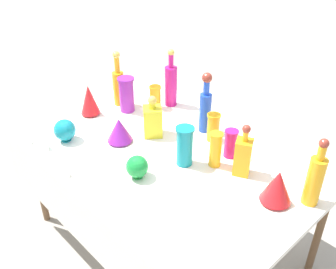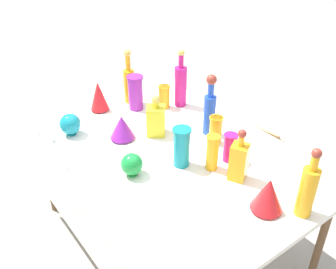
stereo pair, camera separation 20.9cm
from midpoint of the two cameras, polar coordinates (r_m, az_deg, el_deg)
The scene contains 23 objects.
ground_plane at distance 2.65m, azimuth 2.35°, elevation -16.11°, with size 40.00×40.00×0.00m, color #A0998C.
display_table at distance 2.16m, azimuth 1.90°, elevation -3.96°, with size 1.73×1.20×0.76m.
tall_bottle_0 at distance 2.24m, azimuth 9.01°, elevation 3.84°, with size 0.07×0.07×0.38m.
tall_bottle_1 at distance 2.57m, azimuth 4.29°, elevation 7.58°, with size 0.08×0.08×0.40m.
tall_bottle_2 at distance 2.61m, azimuth -3.66°, elevation 7.88°, with size 0.08×0.08×0.38m.
tall_bottle_3 at distance 1.79m, azimuth 23.75°, elevation -7.71°, with size 0.08×0.08×0.35m.
square_decanter_0 at distance 1.92m, azimuth 13.87°, elevation -3.90°, with size 0.11×0.11×0.29m.
square_decanter_1 at distance 2.24m, azimuth 0.83°, elevation 2.29°, with size 0.15×0.15×0.26m.
slender_vase_0 at distance 1.97m, azimuth 5.14°, elevation -1.86°, with size 0.10×0.10×0.22m.
slender_vase_1 at distance 1.97m, azimuth 9.83°, elevation -2.68°, with size 0.07×0.07×0.20m.
slender_vase_2 at distance 2.06m, azimuth 12.33°, elevation -1.91°, with size 0.08×0.08×0.16m.
slender_vase_3 at distance 2.19m, azimuth 10.01°, elevation 0.72°, with size 0.08×0.08×0.17m.
slender_vase_4 at distance 2.56m, azimuth 1.76°, elevation 5.84°, with size 0.08×0.08×0.16m.
slender_vase_5 at distance 2.52m, azimuth -2.60°, elevation 6.45°, with size 0.11×0.11×0.24m.
fluted_vase_0 at distance 1.78m, azimuth 18.35°, elevation -8.79°, with size 0.15×0.15×0.18m.
fluted_vase_1 at distance 2.21m, azimuth -4.36°, elevation 1.08°, with size 0.15×0.15×0.15m.
fluted_vase_2 at distance 2.53m, azimuth -8.20°, elevation 5.78°, with size 0.13×0.13×0.21m.
round_bowl_0 at distance 2.30m, azimuth -12.21°, elevation 1.48°, with size 0.13×0.13×0.14m.
round_bowl_1 at distance 1.92m, azimuth -2.43°, elevation -4.67°, with size 0.12×0.12×0.12m.
price_tag_left at distance 2.28m, azimuth -14.84°, elevation -0.60°, with size 0.05×0.01×0.04m, color white.
price_tag_center at distance 2.37m, azimuth -16.89°, elevation 0.31°, with size 0.05×0.01×0.04m, color white.
price_tag_right at distance 2.04m, azimuth -12.65°, elevation -4.63°, with size 0.05×0.01×0.04m, color white.
cardboard_box_behind_left at distance 3.27m, azimuth 14.19°, elevation -2.95°, with size 0.45×0.39×0.39m.
Camera 2 is at (1.43, -1.06, 1.96)m, focal length 40.00 mm.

